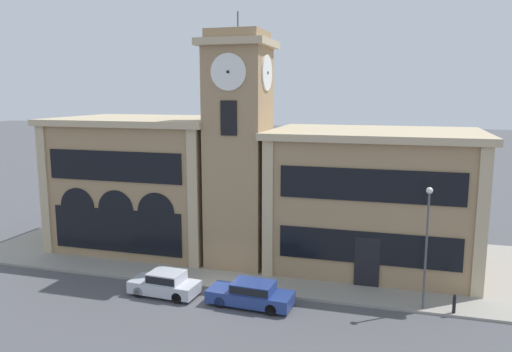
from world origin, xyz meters
TOP-DOWN VIEW (x-y plane):
  - ground_plane at (0.00, 0.00)m, footprint 300.00×300.00m
  - sidewalk_kerb at (0.00, 7.08)m, footprint 38.92×14.16m
  - clock_tower at (0.00, 4.82)m, footprint 4.53×4.53m
  - town_hall_left_wing at (-8.41, 7.50)m, footprint 13.09×9.95m
  - town_hall_right_wing at (8.84, 7.51)m, footprint 13.95×9.95m
  - parked_car_near at (-2.50, -1.57)m, footprint 4.16×2.01m
  - parked_car_mid at (2.82, -1.57)m, footprint 4.90×2.09m
  - street_lamp at (12.06, 0.46)m, footprint 0.36×0.36m
  - bollard at (13.64, 0.29)m, footprint 0.18×0.18m

SIDE VIEW (x-z plane):
  - ground_plane at x=0.00m, z-range 0.00..0.00m
  - sidewalk_kerb at x=0.00m, z-range 0.00..0.15m
  - bollard at x=13.64m, z-range 0.14..1.20m
  - parked_car_mid at x=2.82m, z-range 0.03..1.44m
  - parked_car_near at x=-2.50m, z-range 0.02..1.48m
  - street_lamp at x=12.06m, z-range 1.11..7.89m
  - town_hall_right_wing at x=8.84m, z-range 0.03..9.39m
  - town_hall_left_wing at x=-8.41m, z-range 0.02..9.99m
  - clock_tower at x=0.00m, z-range -0.54..16.49m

